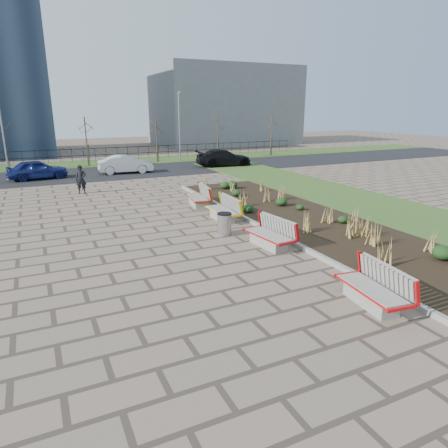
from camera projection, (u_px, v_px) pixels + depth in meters
name	position (u px, v px, depth m)	size (l,w,h in m)	color
ground	(222.00, 291.00, 10.72)	(120.00, 120.00, 0.00)	#7B6354
planting_bed	(302.00, 218.00, 17.62)	(4.50, 18.00, 0.10)	black
planting_curb	(256.00, 224.00, 16.65)	(0.16, 18.00, 0.15)	gray
grass_verge_near	(381.00, 208.00, 19.58)	(5.00, 38.00, 0.04)	#33511E
grass_verge_far	(86.00, 164.00, 34.99)	(80.00, 5.00, 0.04)	#33511E
road	(97.00, 174.00, 29.79)	(80.00, 7.00, 0.02)	black
bench_a	(371.00, 287.00, 9.82)	(0.90, 2.10, 1.00)	red
bench_b	(268.00, 233.00, 14.01)	(0.90, 2.10, 1.00)	#BA0C13
bench_c	(222.00, 209.00, 17.33)	(0.90, 2.10, 1.00)	yellow
bench_d	(197.00, 196.00, 19.88)	(0.90, 2.10, 1.00)	#AB1E0B
litter_bin	(224.00, 224.00, 15.41)	(0.55, 0.55, 0.83)	#B2B2B7
pedestrian	(81.00, 179.00, 22.71)	(0.59, 0.39, 1.63)	black
car_blue	(37.00, 169.00, 27.28)	(1.56, 3.87, 1.32)	navy
car_silver	(126.00, 164.00, 29.82)	(1.39, 3.98, 1.31)	#B8BBC1
car_black	(224.00, 158.00, 33.48)	(1.90, 4.68, 1.36)	black
tree_b	(5.00, 144.00, 30.65)	(1.40, 1.40, 4.00)	#4C3D2D
tree_c	(86.00, 142.00, 33.13)	(1.40, 1.40, 4.00)	#4C3D2D
tree_d	(157.00, 139.00, 35.60)	(1.40, 1.40, 4.00)	#4C3D2D
tree_e	(218.00, 137.00, 38.07)	(1.40, 1.40, 4.00)	#4C3D2D
tree_f	(271.00, 135.00, 40.54)	(1.40, 1.40, 4.00)	#4C3D2D
lamp_west	(3.00, 131.00, 29.94)	(0.24, 0.60, 6.00)	gray
lamp_east	(179.00, 127.00, 35.71)	(0.24, 0.60, 6.00)	gray
railing_fence	(84.00, 155.00, 36.12)	(44.00, 0.10, 1.20)	black
building_grey	(224.00, 106.00, 53.98)	(18.00, 12.00, 10.00)	slate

